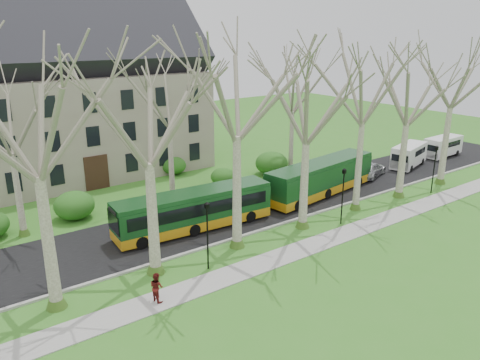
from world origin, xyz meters
The scene contains 15 objects.
ground centered at (0.00, 0.00, 0.00)m, with size 120.00×120.00×0.00m, color #367922.
sidewalk centered at (0.00, -2.50, 0.03)m, with size 70.00×2.00×0.06m, color gray.
road centered at (0.00, 5.50, 0.03)m, with size 80.00×8.00×0.06m, color black.
curb centered at (0.00, 1.50, 0.07)m, with size 80.00×0.25×0.14m, color #A5A39E.
building centered at (-6.00, 24.00, 8.07)m, with size 26.50×12.20×16.00m.
tree_row_verge centered at (0.00, 0.30, 7.00)m, with size 49.00×7.00×14.00m.
tree_row_far centered at (-1.33, 11.00, 6.00)m, with size 33.00×7.00×12.00m.
lamp_row centered at (0.00, -1.00, 2.57)m, with size 36.22×0.22×4.30m.
hedges centered at (-4.67, 14.00, 1.00)m, with size 30.60×8.60×2.00m.
bus_lead centered at (-3.54, 4.67, 1.55)m, with size 11.93×2.49×2.98m, color #12411A, non-canonical shape.
bus_follow centered at (9.54, 4.63, 1.61)m, with size 12.38×2.58×3.10m, color #12411A, non-canonical shape.
sedan centered at (17.44, 5.52, 0.79)m, with size 2.05×5.03×1.46m, color #AFAFB4.
van_a centered at (23.62, 5.35, 1.27)m, with size 5.53×2.01×2.41m, color white, non-canonical shape.
van_b centered at (30.51, 5.56, 1.22)m, with size 5.30×1.93×2.31m, color white, non-canonical shape.
pedestrian_b centered at (-10.22, -2.47, 0.89)m, with size 0.81×0.63×1.66m, color #571514.
Camera 1 is at (-19.75, -23.02, 14.03)m, focal length 35.00 mm.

